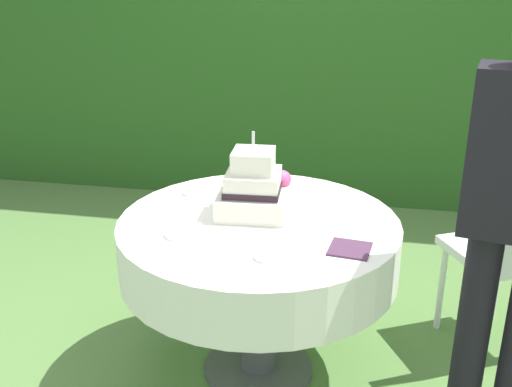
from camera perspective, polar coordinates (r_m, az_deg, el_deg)
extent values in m
plane|color=#547A3D|center=(2.79, 0.23, -16.23)|extent=(20.00, 20.00, 0.00)
cube|color=#28561E|center=(4.56, 6.02, 17.54)|extent=(6.22, 0.69, 2.81)
cylinder|color=#4C4C51|center=(2.79, 0.23, -16.07)|extent=(0.48, 0.48, 0.02)
cylinder|color=#4C4C51|center=(2.60, 0.24, -10.17)|extent=(0.15, 0.15, 0.69)
cylinder|color=brown|center=(2.43, 0.26, -2.92)|extent=(1.10, 1.10, 0.03)
cylinder|color=white|center=(2.47, 0.25, -4.93)|extent=(1.13, 1.13, 0.22)
cube|color=silver|center=(2.48, -0.25, -0.84)|extent=(0.30, 0.30, 0.09)
cube|color=silver|center=(2.45, -0.25, 1.10)|extent=(0.23, 0.23, 0.09)
cube|color=black|center=(2.46, -0.25, 0.48)|extent=(0.23, 0.23, 0.03)
cube|color=silver|center=(2.42, -0.26, 3.08)|extent=(0.17, 0.17, 0.09)
sphere|color=#E04C8C|center=(2.54, 2.47, 1.34)|extent=(0.08, 0.08, 0.08)
cylinder|color=silver|center=(2.39, -0.26, 4.98)|extent=(0.01, 0.01, 0.08)
cylinder|color=white|center=(2.13, 1.24, -5.89)|extent=(0.11, 0.11, 0.01)
cylinder|color=white|center=(2.58, 7.29, -1.08)|extent=(0.14, 0.14, 0.01)
cylinder|color=white|center=(2.31, -7.02, -3.79)|extent=(0.13, 0.13, 0.01)
cylinder|color=white|center=(2.71, -5.78, 0.14)|extent=(0.11, 0.11, 0.01)
cube|color=#4C2D47|center=(2.21, 8.85, -5.18)|extent=(0.16, 0.16, 0.01)
cylinder|color=white|center=(3.25, 21.88, -7.41)|extent=(0.03, 0.03, 0.45)
cylinder|color=white|center=(3.07, 17.10, -8.46)|extent=(0.03, 0.03, 0.45)
cylinder|color=white|center=(2.85, 20.59, -11.40)|extent=(0.03, 0.03, 0.45)
cube|color=white|center=(2.94, 21.91, -5.15)|extent=(0.54, 0.54, 0.04)
cylinder|color=black|center=(2.38, 19.72, -12.55)|extent=(0.12, 0.12, 0.85)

